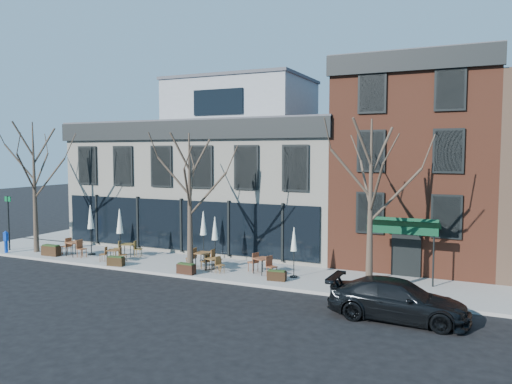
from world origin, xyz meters
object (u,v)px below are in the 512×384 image
at_px(call_box, 6,241).
at_px(cafe_set_0, 74,247).
at_px(parked_sedan, 398,300).
at_px(umbrella_0, 91,220).

bearing_deg(call_box, cafe_set_0, 12.59).
xyz_separation_m(call_box, cafe_set_0, (4.46, 1.00, -0.20)).
relative_size(parked_sedan, call_box, 3.78).
bearing_deg(parked_sedan, umbrella_0, 79.38).
bearing_deg(umbrella_0, parked_sedan, -11.87).
bearing_deg(umbrella_0, call_box, -161.57).
bearing_deg(cafe_set_0, parked_sedan, -9.40).
relative_size(parked_sedan, cafe_set_0, 2.60).
distance_m(call_box, cafe_set_0, 4.58).
bearing_deg(umbrella_0, cafe_set_0, -133.01).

